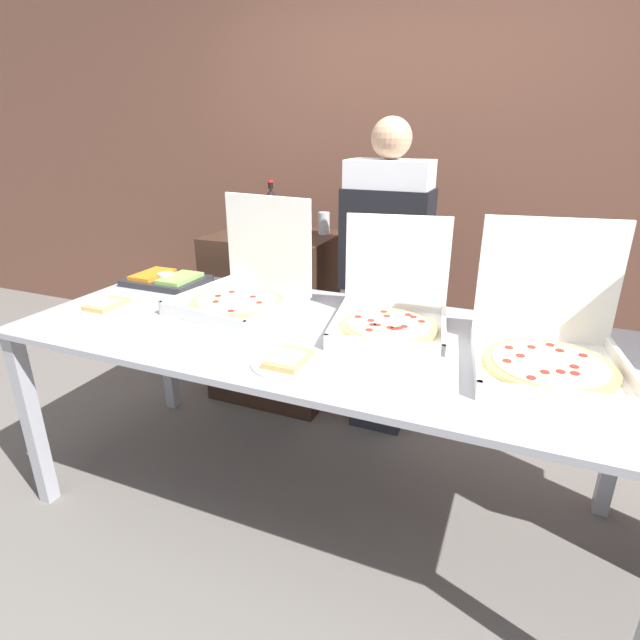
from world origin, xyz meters
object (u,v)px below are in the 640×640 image
at_px(paper_plate_front_right, 107,305).
at_px(veggie_tray, 166,279).
at_px(soda_bottle, 271,211).
at_px(pizza_box_near_left, 391,311).
at_px(soda_can_colored, 257,219).
at_px(pizza_box_near_right, 548,343).
at_px(person_server_vest, 385,267).
at_px(soda_can_silver, 324,223).
at_px(pizza_box_far_right, 245,287).
at_px(paper_plate_front_left, 289,360).

relative_size(paper_plate_front_right, veggie_tray, 0.58).
distance_m(veggie_tray, soda_bottle, 0.72).
height_order(pizza_box_near_left, soda_bottle, soda_bottle).
distance_m(soda_bottle, soda_can_colored, 0.17).
xyz_separation_m(pizza_box_near_right, person_server_vest, (-0.76, 0.73, -0.00)).
distance_m(pizza_box_near_right, soda_bottle, 1.72).
bearing_deg(soda_can_silver, paper_plate_front_right, -117.07).
xyz_separation_m(pizza_box_near_left, pizza_box_far_right, (-0.67, 0.03, 0.01)).
bearing_deg(pizza_box_far_right, soda_bottle, 116.61).
distance_m(pizza_box_far_right, paper_plate_front_left, 0.64).
xyz_separation_m(paper_plate_front_left, soda_bottle, (-0.68, 1.18, 0.28)).
height_order(paper_plate_front_right, soda_can_colored, soda_can_colored).
xyz_separation_m(veggie_tray, soda_bottle, (0.29, 0.60, 0.27)).
bearing_deg(veggie_tray, paper_plate_front_left, -30.88).
relative_size(soda_can_colored, person_server_vest, 0.08).
distance_m(pizza_box_near_right, paper_plate_front_right, 1.77).
bearing_deg(pizza_box_near_right, soda_can_silver, 132.05).
distance_m(paper_plate_front_right, veggie_tray, 0.40).
height_order(soda_bottle, person_server_vest, person_server_vest).
height_order(pizza_box_far_right, paper_plate_front_left, pizza_box_far_right).
distance_m(pizza_box_near_right, pizza_box_near_left, 0.57).
height_order(pizza_box_near_left, person_server_vest, person_server_vest).
relative_size(pizza_box_near_left, pizza_box_far_right, 0.93).
height_order(soda_can_colored, person_server_vest, person_server_vest).
relative_size(pizza_box_near_left, soda_can_silver, 4.02).
height_order(paper_plate_front_left, soda_bottle, soda_bottle).
xyz_separation_m(paper_plate_front_right, veggie_tray, (0.00, 0.40, 0.01)).
distance_m(soda_bottle, soda_can_silver, 0.30).
height_order(pizza_box_near_right, pizza_box_near_left, pizza_box_near_right).
bearing_deg(paper_plate_front_right, soda_can_colored, 81.75).
height_order(pizza_box_near_right, paper_plate_front_left, pizza_box_near_right).
relative_size(paper_plate_front_left, paper_plate_front_right, 1.17).
xyz_separation_m(pizza_box_near_left, soda_can_colored, (-1.05, 0.82, 0.15)).
bearing_deg(soda_can_silver, person_server_vest, -29.75).
distance_m(soda_can_silver, soda_can_colored, 0.41).
relative_size(paper_plate_front_left, soda_bottle, 0.86).
distance_m(veggie_tray, person_server_vest, 1.11).
distance_m(paper_plate_front_right, soda_can_colored, 1.10).
xyz_separation_m(pizza_box_near_right, veggie_tray, (-1.76, 0.27, -0.06)).
xyz_separation_m(pizza_box_near_left, soda_bottle, (-0.91, 0.75, 0.22)).
bearing_deg(paper_plate_front_right, soda_can_silver, 62.93).
distance_m(pizza_box_near_right, soda_can_silver, 1.56).
xyz_separation_m(paper_plate_front_left, soda_can_silver, (-0.41, 1.29, 0.22)).
bearing_deg(paper_plate_front_left, pizza_box_far_right, 133.65).
height_order(paper_plate_front_left, veggie_tray, veggie_tray).
bearing_deg(pizza_box_near_left, soda_can_colored, 132.21).
bearing_deg(paper_plate_front_left, soda_can_silver, 107.49).
bearing_deg(soda_can_colored, veggie_tray, -102.72).
relative_size(pizza_box_far_right, soda_bottle, 1.79).
distance_m(paper_plate_front_right, soda_can_silver, 1.27).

